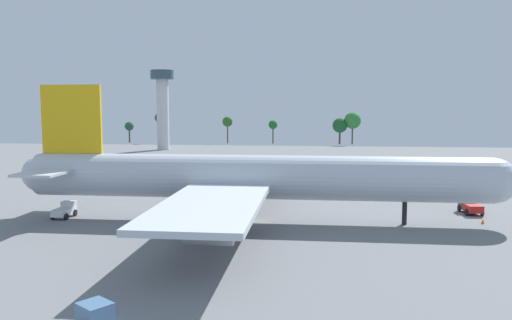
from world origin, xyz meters
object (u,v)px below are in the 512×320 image
(cargo_container_fore, at_px, (95,314))
(control_tower, at_px, (163,102))
(cargo_airplane, at_px, (253,178))
(cargo_loader, at_px, (65,210))
(safety_cone_nose, at_px, (483,221))
(pushback_tractor, at_px, (470,205))

(cargo_container_fore, relative_size, control_tower, 0.10)
(cargo_container_fore, bearing_deg, cargo_airplane, 77.73)
(cargo_airplane, relative_size, cargo_loader, 15.87)
(control_tower, bearing_deg, cargo_airplane, -67.52)
(cargo_airplane, height_order, safety_cone_nose, cargo_airplane)
(pushback_tractor, height_order, cargo_loader, pushback_tractor)
(cargo_loader, bearing_deg, safety_cone_nose, 2.42)
(cargo_loader, height_order, control_tower, control_tower)
(pushback_tractor, bearing_deg, cargo_airplane, -164.76)
(safety_cone_nose, xyz_separation_m, control_tower, (-84.08, 120.27, 18.51))
(cargo_container_fore, relative_size, safety_cone_nose, 4.43)
(cargo_loader, bearing_deg, control_tower, 99.78)
(cargo_loader, bearing_deg, pushback_tractor, 9.19)
(pushback_tractor, xyz_separation_m, cargo_container_fore, (-42.17, -46.81, -0.37))
(safety_cone_nose, bearing_deg, cargo_loader, -177.58)
(cargo_loader, distance_m, safety_cone_nose, 62.96)
(cargo_loader, relative_size, safety_cone_nose, 6.41)
(safety_cone_nose, relative_size, control_tower, 0.02)
(control_tower, bearing_deg, cargo_container_fore, -75.15)
(cargo_airplane, xyz_separation_m, pushback_tractor, (34.00, 9.26, -5.29))
(cargo_container_fore, bearing_deg, safety_cone_nose, 43.20)
(pushback_tractor, xyz_separation_m, safety_cone_nose, (-0.38, -7.58, -0.88))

